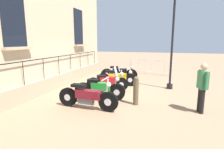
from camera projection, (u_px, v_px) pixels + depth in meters
name	position (u px, v px, depth m)	size (l,w,h in m)	color
ground_plane	(103.00, 91.00, 8.34)	(60.00, 60.00, 0.00)	#9E7A5B
building_facade	(49.00, 23.00, 8.54)	(0.82, 11.01, 6.52)	#C6B28E
motorcycle_maroon	(88.00, 97.00, 6.03)	(2.21, 0.58, 1.12)	black
motorcycle_green	(100.00, 89.00, 7.02)	(2.02, 0.62, 1.35)	black
motorcycle_red	(108.00, 82.00, 8.23)	(1.90, 0.80, 1.01)	black
motorcycle_yellow	(117.00, 78.00, 9.21)	(2.04, 0.65, 0.93)	black
motorcycle_black	(119.00, 73.00, 10.38)	(2.15, 0.72, 1.33)	black
lamppost	(174.00, 7.00, 8.00)	(0.38, 1.08, 5.21)	black
crowd_barrier	(155.00, 67.00, 12.24)	(2.29, 0.62, 1.05)	#B7B7BF
bollard	(136.00, 91.00, 6.42)	(0.20, 0.20, 1.06)	brown
pedestrian_standing	(202.00, 85.00, 5.62)	(0.31, 0.51, 1.62)	black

